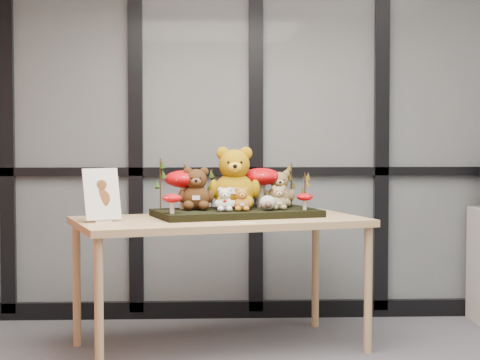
{
  "coord_description": "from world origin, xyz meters",
  "views": [
    {
      "loc": [
        -0.84,
        -3.69,
        1.31
      ],
      "look_at": [
        -0.61,
        1.51,
        1.04
      ],
      "focal_mm": 65.0,
      "sensor_mm": 36.0,
      "label": 1
    }
  ],
  "objects_px": {
    "display_table": "(220,229)",
    "mushroom_back_left": "(184,188)",
    "bear_white_bow": "(225,198)",
    "plush_cream_hedgehog": "(268,202)",
    "bear_small_yellow": "(242,198)",
    "mushroom_front_right": "(305,201)",
    "sign_holder": "(102,197)",
    "bear_tan_back": "(279,187)",
    "mushroom_front_left": "(172,203)",
    "bear_beige_small": "(279,196)",
    "bear_pooh_yellow": "(234,175)",
    "diorama_tray": "(236,213)",
    "mushroom_back_right": "(261,185)",
    "bear_brown_medium": "(196,186)"
  },
  "relations": [
    {
      "from": "bear_white_bow",
      "to": "bear_brown_medium",
      "type": "bearing_deg",
      "value": 128.21
    },
    {
      "from": "bear_tan_back",
      "to": "mushroom_front_left",
      "type": "bearing_deg",
      "value": -163.61
    },
    {
      "from": "bear_beige_small",
      "to": "mushroom_front_left",
      "type": "relative_size",
      "value": 1.28
    },
    {
      "from": "mushroom_back_right",
      "to": "mushroom_front_left",
      "type": "xyz_separation_m",
      "value": [
        -0.55,
        -0.45,
        -0.07
      ]
    },
    {
      "from": "mushroom_front_right",
      "to": "bear_pooh_yellow",
      "type": "bearing_deg",
      "value": 161.97
    },
    {
      "from": "bear_tan_back",
      "to": "mushroom_back_left",
      "type": "bearing_deg",
      "value": 173.91
    },
    {
      "from": "diorama_tray",
      "to": "mushroom_back_right",
      "type": "relative_size",
      "value": 3.57
    },
    {
      "from": "display_table",
      "to": "mushroom_front_right",
      "type": "height_order",
      "value": "mushroom_front_right"
    },
    {
      "from": "mushroom_front_right",
      "to": "sign_holder",
      "type": "relative_size",
      "value": 0.37
    },
    {
      "from": "bear_tan_back",
      "to": "bear_white_bow",
      "type": "distance_m",
      "value": 0.47
    },
    {
      "from": "display_table",
      "to": "bear_white_bow",
      "type": "relative_size",
      "value": 11.77
    },
    {
      "from": "bear_brown_medium",
      "to": "bear_small_yellow",
      "type": "distance_m",
      "value": 0.3
    },
    {
      "from": "mushroom_back_left",
      "to": "bear_white_bow",
      "type": "bearing_deg",
      "value": -36.05
    },
    {
      "from": "mushroom_front_left",
      "to": "mushroom_front_right",
      "type": "relative_size",
      "value": 1.13
    },
    {
      "from": "mushroom_back_left",
      "to": "bear_pooh_yellow",
      "type": "bearing_deg",
      "value": 5.51
    },
    {
      "from": "bear_small_yellow",
      "to": "mushroom_front_right",
      "type": "bearing_deg",
      "value": -8.28
    },
    {
      "from": "mushroom_front_left",
      "to": "mushroom_front_right",
      "type": "height_order",
      "value": "mushroom_front_left"
    },
    {
      "from": "diorama_tray",
      "to": "sign_holder",
      "type": "height_order",
      "value": "sign_holder"
    },
    {
      "from": "plush_cream_hedgehog",
      "to": "sign_holder",
      "type": "relative_size",
      "value": 0.32
    },
    {
      "from": "bear_pooh_yellow",
      "to": "bear_small_yellow",
      "type": "bearing_deg",
      "value": -96.09
    },
    {
      "from": "bear_tan_back",
      "to": "mushroom_front_left",
      "type": "xyz_separation_m",
      "value": [
        -0.67,
        -0.44,
        -0.06
      ]
    },
    {
      "from": "bear_beige_small",
      "to": "mushroom_front_right",
      "type": "bearing_deg",
      "value": -25.8
    },
    {
      "from": "bear_pooh_yellow",
      "to": "sign_holder",
      "type": "xyz_separation_m",
      "value": [
        -0.78,
        -0.38,
        -0.11
      ]
    },
    {
      "from": "bear_white_bow",
      "to": "plush_cream_hedgehog",
      "type": "bearing_deg",
      "value": -5.16
    },
    {
      "from": "bear_tan_back",
      "to": "bear_beige_small",
      "type": "height_order",
      "value": "bear_tan_back"
    },
    {
      "from": "bear_small_yellow",
      "to": "sign_holder",
      "type": "relative_size",
      "value": 0.51
    },
    {
      "from": "display_table",
      "to": "mushroom_front_right",
      "type": "xyz_separation_m",
      "value": [
        0.52,
        0.05,
        0.16
      ]
    },
    {
      "from": "display_table",
      "to": "bear_small_yellow",
      "type": "height_order",
      "value": "bear_small_yellow"
    },
    {
      "from": "display_table",
      "to": "bear_small_yellow",
      "type": "distance_m",
      "value": 0.23
    },
    {
      "from": "sign_holder",
      "to": "bear_tan_back",
      "type": "bearing_deg",
      "value": -6.41
    },
    {
      "from": "sign_holder",
      "to": "bear_white_bow",
      "type": "bearing_deg",
      "value": -16.63
    },
    {
      "from": "display_table",
      "to": "bear_white_bow",
      "type": "bearing_deg",
      "value": -50.1
    },
    {
      "from": "sign_holder",
      "to": "bear_brown_medium",
      "type": "bearing_deg",
      "value": -1.9
    },
    {
      "from": "bear_small_yellow",
      "to": "sign_holder",
      "type": "height_order",
      "value": "sign_holder"
    },
    {
      "from": "plush_cream_hedgehog",
      "to": "bear_pooh_yellow",
      "type": "bearing_deg",
      "value": 124.49
    },
    {
      "from": "diorama_tray",
      "to": "mushroom_back_right",
      "type": "xyz_separation_m",
      "value": [
        0.16,
        0.19,
        0.16
      ]
    },
    {
      "from": "diorama_tray",
      "to": "mushroom_back_left",
      "type": "height_order",
      "value": "mushroom_back_left"
    },
    {
      "from": "bear_tan_back",
      "to": "mushroom_front_right",
      "type": "bearing_deg",
      "value": -75.56
    },
    {
      "from": "display_table",
      "to": "bear_small_yellow",
      "type": "bearing_deg",
      "value": -19.21
    },
    {
      "from": "bear_brown_medium",
      "to": "mushroom_front_right",
      "type": "height_order",
      "value": "bear_brown_medium"
    },
    {
      "from": "mushroom_front_right",
      "to": "sign_holder",
      "type": "xyz_separation_m",
      "value": [
        -1.21,
        -0.24,
        0.05
      ]
    },
    {
      "from": "display_table",
      "to": "sign_holder",
      "type": "distance_m",
      "value": 0.75
    },
    {
      "from": "display_table",
      "to": "diorama_tray",
      "type": "relative_size",
      "value": 1.92
    },
    {
      "from": "display_table",
      "to": "mushroom_back_left",
      "type": "relative_size",
      "value": 7.11
    },
    {
      "from": "bear_white_bow",
      "to": "mushroom_back_left",
      "type": "relative_size",
      "value": 0.6
    },
    {
      "from": "diorama_tray",
      "to": "bear_tan_back",
      "type": "distance_m",
      "value": 0.37
    },
    {
      "from": "bear_white_bow",
      "to": "mushroom_back_right",
      "type": "distance_m",
      "value": 0.4
    },
    {
      "from": "diorama_tray",
      "to": "bear_small_yellow",
      "type": "distance_m",
      "value": 0.15
    },
    {
      "from": "display_table",
      "to": "bear_beige_small",
      "type": "height_order",
      "value": "bear_beige_small"
    },
    {
      "from": "display_table",
      "to": "bear_beige_small",
      "type": "relative_size",
      "value": 11.48
    }
  ]
}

